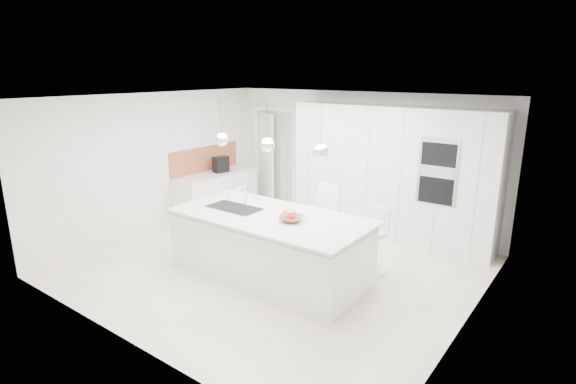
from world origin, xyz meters
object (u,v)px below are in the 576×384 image
Objects in this scene: fruit_bowl at (291,218)px; bar_stool_right at (375,243)px; island_base at (269,247)px; bar_stool_left at (323,226)px; espresso_machine at (221,164)px.

fruit_bowl is 0.33× the size of bar_stool_right.
bar_stool_left is (0.41, 0.80, 0.17)m from island_base.
fruit_bowl is at bearing 0.67° from island_base.
bar_stool_right is (0.78, 0.14, -0.12)m from bar_stool_left.
bar_stool_left reaches higher than fruit_bowl.
espresso_machine is (-2.92, 1.63, 0.12)m from fruit_bowl.
espresso_machine is at bearing 150.91° from fruit_bowl.
bar_stool_right is at bearing -1.25° from espresso_machine.
bar_stool_right is at bearing 37.88° from island_base.
bar_stool_left reaches higher than island_base.
espresso_machine reaches higher than fruit_bowl.
espresso_machine is 3.84m from bar_stool_right.
bar_stool_right reaches higher than island_base.
island_base is 1.52m from bar_stool_right.
espresso_machine is 0.26× the size of bar_stool_left.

